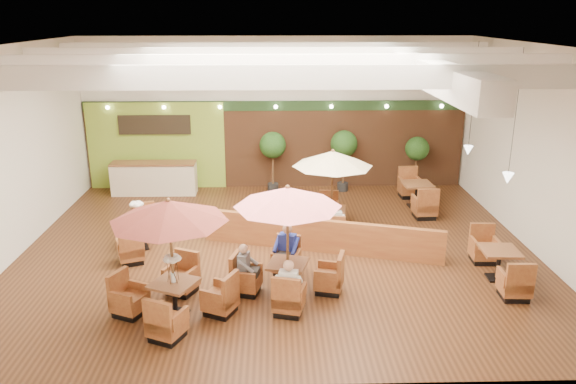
{
  "coord_description": "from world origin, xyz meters",
  "views": [
    {
      "loc": [
        -0.1,
        -14.4,
        6.28
      ],
      "look_at": [
        0.3,
        0.5,
        1.5
      ],
      "focal_mm": 35.0,
      "sensor_mm": 36.0,
      "label": 1
    }
  ],
  "objects_px": {
    "booth_divider": "(320,236)",
    "table_0": "(171,237)",
    "diner_0": "(289,281)",
    "table_2": "(330,173)",
    "diner_1": "(287,245)",
    "service_counter": "(154,178)",
    "table_4": "(498,265)",
    "table_1": "(288,221)",
    "topiary_2": "(417,151)",
    "diner_4": "(335,219)",
    "table_3": "(139,232)",
    "diner_2": "(246,264)",
    "diner_3": "(335,219)",
    "topiary_1": "(344,146)",
    "topiary_0": "(273,147)",
    "table_5": "(417,195)"
  },
  "relations": [
    {
      "from": "table_5",
      "to": "topiary_1",
      "type": "distance_m",
      "value": 3.21
    },
    {
      "from": "table_1",
      "to": "diner_4",
      "type": "distance_m",
      "value": 3.37
    },
    {
      "from": "table_4",
      "to": "diner_3",
      "type": "relative_size",
      "value": 3.55
    },
    {
      "from": "table_3",
      "to": "diner_1",
      "type": "xyz_separation_m",
      "value": [
        4.06,
        -1.73,
        0.29
      ]
    },
    {
      "from": "table_1",
      "to": "topiary_2",
      "type": "bearing_deg",
      "value": 72.5
    },
    {
      "from": "table_1",
      "to": "diner_4",
      "type": "bearing_deg",
      "value": 78.54
    },
    {
      "from": "topiary_0",
      "to": "service_counter",
      "type": "bearing_deg",
      "value": -177.32
    },
    {
      "from": "table_5",
      "to": "diner_2",
      "type": "relative_size",
      "value": 3.71
    },
    {
      "from": "table_0",
      "to": "table_3",
      "type": "bearing_deg",
      "value": 138.54
    },
    {
      "from": "table_4",
      "to": "diner_4",
      "type": "xyz_separation_m",
      "value": [
        -3.79,
        2.3,
        0.37
      ]
    },
    {
      "from": "table_3",
      "to": "table_1",
      "type": "bearing_deg",
      "value": -54.39
    },
    {
      "from": "table_2",
      "to": "topiary_2",
      "type": "height_order",
      "value": "table_2"
    },
    {
      "from": "table_0",
      "to": "diner_4",
      "type": "xyz_separation_m",
      "value": [
        3.87,
        3.8,
        -1.06
      ]
    },
    {
      "from": "diner_1",
      "to": "diner_3",
      "type": "distance_m",
      "value": 2.37
    },
    {
      "from": "diner_3",
      "to": "table_1",
      "type": "bearing_deg",
      "value": -116.75
    },
    {
      "from": "booth_divider",
      "to": "diner_3",
      "type": "height_order",
      "value": "diner_3"
    },
    {
      "from": "table_0",
      "to": "service_counter",
      "type": "bearing_deg",
      "value": 128.91
    },
    {
      "from": "table_2",
      "to": "diner_1",
      "type": "height_order",
      "value": "table_2"
    },
    {
      "from": "table_2",
      "to": "table_0",
      "type": "bearing_deg",
      "value": -120.68
    },
    {
      "from": "topiary_0",
      "to": "topiary_2",
      "type": "xyz_separation_m",
      "value": [
        5.24,
        0.0,
        -0.15
      ]
    },
    {
      "from": "topiary_1",
      "to": "topiary_0",
      "type": "bearing_deg",
      "value": 180.0
    },
    {
      "from": "table_0",
      "to": "table_5",
      "type": "xyz_separation_m",
      "value": [
        6.97,
        6.9,
        -1.4
      ]
    },
    {
      "from": "table_2",
      "to": "diner_4",
      "type": "height_order",
      "value": "table_2"
    },
    {
      "from": "service_counter",
      "to": "table_4",
      "type": "xyz_separation_m",
      "value": [
        9.8,
        -7.08,
        -0.21
      ]
    },
    {
      "from": "booth_divider",
      "to": "diner_0",
      "type": "relative_size",
      "value": 8.03
    },
    {
      "from": "table_0",
      "to": "table_2",
      "type": "xyz_separation_m",
      "value": [
        3.81,
        4.73,
        0.03
      ]
    },
    {
      "from": "topiary_2",
      "to": "diner_4",
      "type": "bearing_deg",
      "value": -125.15
    },
    {
      "from": "table_3",
      "to": "topiary_2",
      "type": "height_order",
      "value": "topiary_2"
    },
    {
      "from": "service_counter",
      "to": "table_0",
      "type": "bearing_deg",
      "value": -76.01
    },
    {
      "from": "diner_0",
      "to": "diner_4",
      "type": "bearing_deg",
      "value": 79.16
    },
    {
      "from": "topiary_2",
      "to": "diner_1",
      "type": "distance_m",
      "value": 8.49
    },
    {
      "from": "table_3",
      "to": "diner_4",
      "type": "relative_size",
      "value": 3.54
    },
    {
      "from": "diner_1",
      "to": "diner_3",
      "type": "relative_size",
      "value": 1.14
    },
    {
      "from": "topiary_1",
      "to": "table_1",
      "type": "bearing_deg",
      "value": -105.88
    },
    {
      "from": "table_2",
      "to": "topiary_2",
      "type": "bearing_deg",
      "value": 56.79
    },
    {
      "from": "table_4",
      "to": "diner_0",
      "type": "height_order",
      "value": "diner_0"
    },
    {
      "from": "diner_2",
      "to": "booth_divider",
      "type": "bearing_deg",
      "value": 153.4
    },
    {
      "from": "topiary_1",
      "to": "diner_2",
      "type": "distance_m",
      "value": 8.53
    },
    {
      "from": "table_1",
      "to": "diner_1",
      "type": "bearing_deg",
      "value": 104.49
    },
    {
      "from": "topiary_1",
      "to": "topiary_2",
      "type": "xyz_separation_m",
      "value": [
        2.67,
        0.0,
        -0.18
      ]
    },
    {
      "from": "diner_1",
      "to": "diner_2",
      "type": "distance_m",
      "value": 1.37
    },
    {
      "from": "table_4",
      "to": "topiary_1",
      "type": "relative_size",
      "value": 1.18
    },
    {
      "from": "booth_divider",
      "to": "table_0",
      "type": "xyz_separation_m",
      "value": [
        -3.42,
        -3.29,
        1.34
      ]
    },
    {
      "from": "table_5",
      "to": "table_4",
      "type": "bearing_deg",
      "value": -85.63
    },
    {
      "from": "diner_0",
      "to": "diner_4",
      "type": "relative_size",
      "value": 1.09
    },
    {
      "from": "service_counter",
      "to": "topiary_0",
      "type": "height_order",
      "value": "topiary_0"
    },
    {
      "from": "diner_0",
      "to": "booth_divider",
      "type": "bearing_deg",
      "value": 83.34
    },
    {
      "from": "table_1",
      "to": "topiary_2",
      "type": "height_order",
      "value": "table_1"
    },
    {
      "from": "table_0",
      "to": "diner_3",
      "type": "relative_size",
      "value": 3.76
    },
    {
      "from": "table_1",
      "to": "topiary_0",
      "type": "xyz_separation_m",
      "value": [
        -0.33,
        7.85,
        -0.15
      ]
    }
  ]
}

